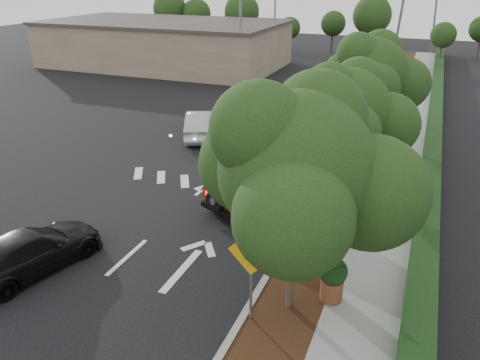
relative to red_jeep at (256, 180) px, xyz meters
The scene contains 19 objects.
ground 5.85m from the red_jeep, 116.31° to the right, with size 120.00×120.00×0.00m, color black.
curb 7.21m from the red_jeep, 73.32° to the left, with size 0.20×70.00×0.15m, color #9E9B93.
planting_strip 7.55m from the red_jeep, 65.97° to the left, with size 1.80×70.00×0.12m, color black.
sidewalk 8.50m from the red_jeep, 54.11° to the left, with size 2.00×70.00×0.12m, color gray.
hedge 9.36m from the red_jeep, 47.13° to the left, with size 0.80×70.00×0.80m, color black.
commercial_building 31.02m from the red_jeep, 126.75° to the left, with size 22.00×12.00×4.00m, color #7D6756.
transmission_tower 42.99m from the red_jeep, 85.40° to the left, with size 7.00×4.00×28.00m, color slate, non-canonical shape.
street_tree_near 6.51m from the red_jeep, 61.67° to the right, with size 3.80×3.80×5.92m, color black, non-canonical shape.
street_tree_mid 3.49m from the red_jeep, 23.75° to the left, with size 3.20×3.20×5.32m, color black, non-canonical shape.
street_tree_far 8.48m from the red_jeep, 68.75° to the left, with size 3.40×3.40×5.62m, color black, non-canonical shape.
light_pole_a 22.75m from the red_jeep, 113.47° to the left, with size 2.00×0.22×9.00m, color slate, non-canonical shape.
light_pole_b 34.36m from the red_jeep, 107.01° to the left, with size 2.00×0.22×9.00m, color slate, non-canonical shape.
red_jeep is the anchor object (origin of this frame).
silver_suv_ahead 8.08m from the red_jeep, 88.68° to the left, with size 2.61×5.66×1.57m, color #ABAFB3.
black_suv_oncoming 8.37m from the red_jeep, 125.52° to the right, with size 1.84×4.53×1.32m, color black.
silver_sedan_oncoming 8.72m from the red_jeep, 130.52° to the left, with size 1.56×4.48×1.47m, color #B5B7BD.
parked_suv 24.83m from the red_jeep, 120.79° to the left, with size 1.76×4.38×1.49m, color #B6BBBF.
speed_hump_sign 6.95m from the red_jeep, 70.98° to the right, with size 1.23×0.11×2.61m.
terracotta_planter 6.39m from the red_jeep, 50.66° to the right, with size 0.79×0.79×1.37m.
Camera 1 is at (8.20, -10.52, 8.49)m, focal length 35.00 mm.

